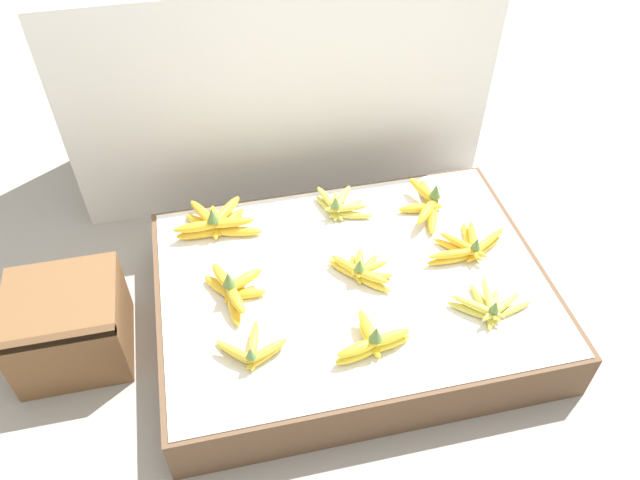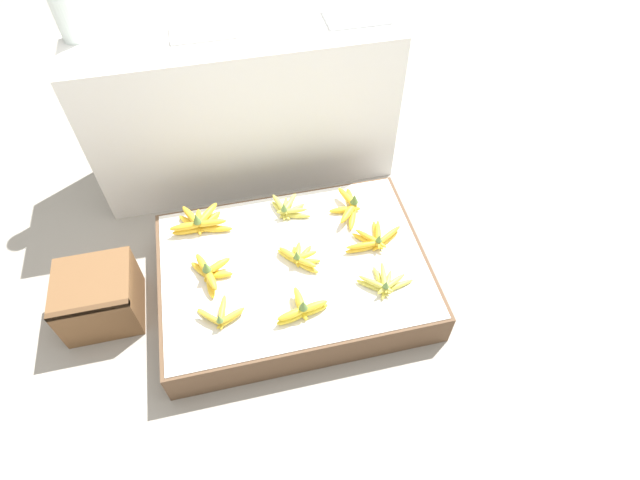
{
  "view_description": "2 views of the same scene",
  "coord_description": "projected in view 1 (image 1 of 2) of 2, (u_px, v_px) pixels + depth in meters",
  "views": [
    {
      "loc": [
        -0.36,
        -1.17,
        1.56
      ],
      "look_at": [
        -0.08,
        0.06,
        0.29
      ],
      "focal_mm": 35.0,
      "sensor_mm": 36.0,
      "label": 1
    },
    {
      "loc": [
        -0.17,
        -1.27,
        1.9
      ],
      "look_at": [
        0.14,
        0.08,
        0.2
      ],
      "focal_mm": 28.0,
      "sensor_mm": 36.0,
      "label": 2
    }
  ],
  "objects": [
    {
      "name": "wooden_crate",
      "position": [
        69.0,
        325.0,
        1.78
      ],
      "size": [
        0.31,
        0.29,
        0.25
      ],
      "color": "brown",
      "rests_on": "ground_plane"
    },
    {
      "name": "banana_bunch_front_midleft",
      "position": [
        372.0,
        341.0,
        1.64
      ],
      "size": [
        0.22,
        0.15,
        0.11
      ],
      "color": "yellow",
      "rests_on": "display_platform"
    },
    {
      "name": "banana_bunch_middle_midleft",
      "position": [
        362.0,
        271.0,
        1.83
      ],
      "size": [
        0.18,
        0.17,
        0.09
      ],
      "color": "gold",
      "rests_on": "display_platform"
    },
    {
      "name": "banana_bunch_back_left",
      "position": [
        215.0,
        223.0,
        1.96
      ],
      "size": [
        0.27,
        0.18,
        0.11
      ],
      "color": "gold",
      "rests_on": "display_platform"
    },
    {
      "name": "banana_bunch_front_midright",
      "position": [
        490.0,
        307.0,
        1.73
      ],
      "size": [
        0.24,
        0.17,
        0.08
      ],
      "color": "gold",
      "rests_on": "display_platform"
    },
    {
      "name": "back_vendor_table",
      "position": [
        276.0,
        71.0,
        2.25
      ],
      "size": [
        1.46,
        0.48,
        0.79
      ],
      "color": "white",
      "rests_on": "ground_plane"
    },
    {
      "name": "ground_plane",
      "position": [
        350.0,
        315.0,
        1.96
      ],
      "size": [
        10.0,
        10.0,
        0.0
      ],
      "primitive_type": "plane",
      "color": "gray"
    },
    {
      "name": "banana_bunch_middle_midright",
      "position": [
        468.0,
        247.0,
        1.89
      ],
      "size": [
        0.28,
        0.18,
        0.09
      ],
      "color": "gold",
      "rests_on": "display_platform"
    },
    {
      "name": "banana_bunch_front_left",
      "position": [
        251.0,
        350.0,
        1.63
      ],
      "size": [
        0.2,
        0.14,
        0.08
      ],
      "color": "gold",
      "rests_on": "display_platform"
    },
    {
      "name": "display_platform",
      "position": [
        351.0,
        298.0,
        1.9
      ],
      "size": [
        1.15,
        0.84,
        0.17
      ],
      "color": "brown",
      "rests_on": "ground_plane"
    },
    {
      "name": "banana_bunch_back_midleft",
      "position": [
        339.0,
        206.0,
        2.03
      ],
      "size": [
        0.18,
        0.17,
        0.09
      ],
      "color": "gold",
      "rests_on": "display_platform"
    },
    {
      "name": "banana_bunch_back_midright",
      "position": [
        427.0,
        203.0,
        2.02
      ],
      "size": [
        0.15,
        0.26,
        0.11
      ],
      "color": "gold",
      "rests_on": "display_platform"
    },
    {
      "name": "banana_bunch_middle_left",
      "position": [
        233.0,
        289.0,
        1.76
      ],
      "size": [
        0.18,
        0.22,
        0.11
      ],
      "color": "gold",
      "rests_on": "display_platform"
    }
  ]
}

